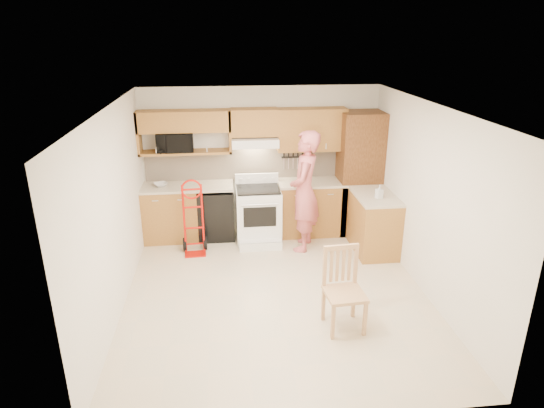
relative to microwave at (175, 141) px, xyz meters
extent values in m
cube|color=beige|center=(1.41, -2.08, -1.66)|extent=(4.00, 4.50, 0.02)
cube|color=white|center=(1.41, -2.08, 0.86)|extent=(4.00, 4.50, 0.02)
cube|color=white|center=(1.41, 0.17, -0.40)|extent=(4.00, 0.02, 2.50)
cube|color=white|center=(1.41, -4.34, -0.40)|extent=(4.00, 0.02, 2.50)
cube|color=white|center=(-0.60, -2.08, -0.40)|extent=(0.02, 4.50, 2.50)
cube|color=white|center=(3.42, -2.08, -0.40)|extent=(0.02, 4.50, 2.50)
cube|color=beige|center=(1.41, 0.15, -0.45)|extent=(3.92, 0.03, 0.55)
cube|color=#A5722B|center=(-0.14, -0.14, -1.20)|extent=(0.90, 0.60, 0.90)
cube|color=black|center=(0.61, -0.14, -1.23)|extent=(0.60, 0.60, 0.85)
cube|color=#A5722B|center=(2.24, -0.14, -1.20)|extent=(1.14, 0.60, 0.90)
cube|color=#C2B696|center=(0.16, -0.13, -0.73)|extent=(1.50, 0.63, 0.04)
cube|color=#C2B696|center=(2.24, -0.13, -0.73)|extent=(1.14, 0.63, 0.04)
cube|color=#A5722B|center=(3.11, -0.94, -1.20)|extent=(0.60, 1.00, 0.90)
cube|color=#C2B696|center=(3.11, -0.94, -0.73)|extent=(0.63, 1.00, 0.04)
cube|color=brown|center=(3.06, -0.14, -0.60)|extent=(0.70, 0.60, 2.10)
cube|color=#A5722B|center=(0.16, 0.00, 0.33)|extent=(1.50, 0.33, 0.34)
cube|color=#A5722B|center=(0.16, 0.00, -0.18)|extent=(1.50, 0.33, 0.04)
cube|color=#A5722B|center=(1.29, 0.00, 0.29)|extent=(0.76, 0.33, 0.44)
cube|color=#A5722B|center=(2.24, 0.00, 0.15)|extent=(1.14, 0.33, 0.70)
cube|color=white|center=(1.29, -0.06, -0.02)|extent=(0.76, 0.46, 0.14)
imported|color=black|center=(0.00, 0.00, 0.00)|extent=(0.60, 0.42, 0.32)
imported|color=#C55C5F|center=(2.02, -0.74, -0.68)|extent=(0.66, 0.81, 1.93)
imported|color=white|center=(3.11, -1.08, -0.61)|extent=(0.12, 0.12, 0.21)
imported|color=white|center=(-0.27, -0.14, -0.68)|extent=(0.29, 0.29, 0.05)
camera|label=1|loc=(0.76, -7.59, 1.71)|focal=30.90mm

